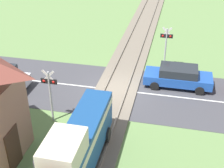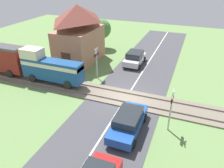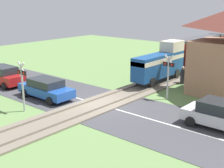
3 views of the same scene
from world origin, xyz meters
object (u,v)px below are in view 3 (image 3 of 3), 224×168
(crossing_signal_west_approach, at_px, (22,80))
(pedestrian_by_station, at_px, (183,76))
(crossing_signal_east_approach, at_px, (168,71))
(car_far_side, at_px, (220,114))
(car_near_crossing, at_px, (46,88))
(car_behind_queue, at_px, (4,75))
(train, at_px, (201,50))

(crossing_signal_west_approach, xyz_separation_m, pedestrian_by_station, (4.49, 12.56, -1.37))
(crossing_signal_west_approach, distance_m, crossing_signal_east_approach, 9.87)
(car_far_side, height_order, crossing_signal_east_approach, crossing_signal_east_approach)
(car_far_side, height_order, crossing_signal_west_approach, crossing_signal_west_approach)
(car_near_crossing, distance_m, pedestrian_by_station, 11.42)
(car_far_side, xyz_separation_m, pedestrian_by_station, (-6.04, 7.08, -0.11))
(car_near_crossing, distance_m, car_far_side, 11.97)
(car_far_side, bearing_deg, crossing_signal_west_approach, -152.50)
(car_far_side, height_order, pedestrian_by_station, car_far_side)
(car_behind_queue, bearing_deg, car_near_crossing, -0.00)
(train, height_order, crossing_signal_west_approach, train)
(car_behind_queue, distance_m, crossing_signal_west_approach, 7.26)
(crossing_signal_east_approach, bearing_deg, pedestrian_by_station, 104.81)
(car_far_side, xyz_separation_m, crossing_signal_east_approach, (-4.85, 2.60, 1.26))
(train, distance_m, car_far_side, 15.93)
(car_near_crossing, xyz_separation_m, car_behind_queue, (-5.57, 0.00, 0.06))
(car_far_side, relative_size, crossing_signal_west_approach, 1.21)
(car_far_side, xyz_separation_m, crossing_signal_west_approach, (-10.52, -5.48, 1.26))
(car_near_crossing, xyz_separation_m, crossing_signal_east_approach, (6.76, 5.48, 1.30))
(train, distance_m, pedestrian_by_station, 7.12)
(car_near_crossing, height_order, pedestrian_by_station, pedestrian_by_station)
(car_behind_queue, xyz_separation_m, pedestrian_by_station, (11.15, 9.96, -0.13))
(car_far_side, distance_m, pedestrian_by_station, 9.31)
(pedestrian_by_station, bearing_deg, car_near_crossing, -119.23)
(car_near_crossing, xyz_separation_m, crossing_signal_west_approach, (1.09, -2.60, 1.30))
(car_far_side, relative_size, pedestrian_by_station, 2.60)
(crossing_signal_east_approach, bearing_deg, train, 104.08)
(car_near_crossing, bearing_deg, train, 76.84)
(crossing_signal_east_approach, xyz_separation_m, pedestrian_by_station, (-1.19, 4.49, -1.37))
(train, bearing_deg, crossing_signal_east_approach, -75.92)
(car_far_side, relative_size, car_behind_queue, 0.95)
(car_far_side, distance_m, crossing_signal_east_approach, 5.65)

